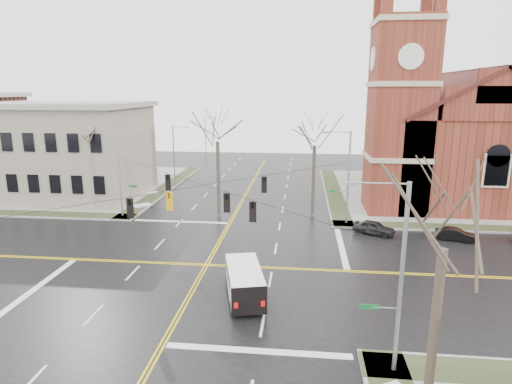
# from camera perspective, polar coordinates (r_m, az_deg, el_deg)

# --- Properties ---
(ground) EXTENTS (120.00, 120.00, 0.00)m
(ground) POSITION_cam_1_polar(r_m,az_deg,el_deg) (33.03, -6.61, -9.64)
(ground) COLOR black
(ground) RESTS_ON ground
(sidewalks) EXTENTS (80.00, 80.00, 0.17)m
(sidewalks) POSITION_cam_1_polar(r_m,az_deg,el_deg) (33.00, -6.61, -9.52)
(sidewalks) COLOR gray
(sidewalks) RESTS_ON ground
(road_markings) EXTENTS (100.00, 100.00, 0.01)m
(road_markings) POSITION_cam_1_polar(r_m,az_deg,el_deg) (33.03, -6.61, -9.63)
(road_markings) COLOR gold
(road_markings) RESTS_ON ground
(church) EXTENTS (24.28, 27.48, 27.50)m
(church) POSITION_cam_1_polar(r_m,az_deg,el_deg) (57.40, 24.45, 7.78)
(church) COLOR maroon
(church) RESTS_ON ground
(civic_building_a) EXTENTS (18.00, 14.00, 11.00)m
(civic_building_a) POSITION_cam_1_polar(r_m,az_deg,el_deg) (57.92, -24.00, 4.93)
(civic_building_a) COLOR gray
(civic_building_a) RESTS_ON ground
(signal_pole_ne) EXTENTS (2.75, 0.22, 9.00)m
(signal_pole_ne) POSITION_cam_1_polar(r_m,az_deg,el_deg) (42.09, 12.00, 2.25)
(signal_pole_ne) COLOR gray
(signal_pole_ne) RESTS_ON ground
(signal_pole_nw) EXTENTS (2.75, 0.22, 9.00)m
(signal_pole_nw) POSITION_cam_1_polar(r_m,az_deg,el_deg) (45.69, -17.56, 2.78)
(signal_pole_nw) COLOR gray
(signal_pole_nw) RESTS_ON ground
(signal_pole_se) EXTENTS (2.75, 0.22, 9.00)m
(signal_pole_se) POSITION_cam_1_polar(r_m,az_deg,el_deg) (20.24, 18.36, -10.38)
(signal_pole_se) COLOR gray
(signal_pole_se) RESTS_ON ground
(span_wires) EXTENTS (23.02, 23.02, 0.03)m
(span_wires) POSITION_cam_1_polar(r_m,az_deg,el_deg) (31.14, -6.91, 0.92)
(span_wires) COLOR black
(span_wires) RESTS_ON ground
(traffic_signals) EXTENTS (8.21, 8.26, 1.30)m
(traffic_signals) POSITION_cam_1_polar(r_m,az_deg,el_deg) (30.68, -7.15, -0.71)
(traffic_signals) COLOR black
(traffic_signals) RESTS_ON ground
(streetlight_north_a) EXTENTS (2.30, 0.20, 8.00)m
(streetlight_north_a) POSITION_cam_1_polar(r_m,az_deg,el_deg) (60.83, -10.78, 5.22)
(streetlight_north_a) COLOR gray
(streetlight_north_a) RESTS_ON ground
(streetlight_north_b) EXTENTS (2.30, 0.20, 8.00)m
(streetlight_north_b) POSITION_cam_1_polar(r_m,az_deg,el_deg) (80.03, -6.64, 7.28)
(streetlight_north_b) COLOR gray
(streetlight_north_b) RESTS_ON ground
(cargo_van) EXTENTS (3.29, 5.68, 2.04)m
(cargo_van) POSITION_cam_1_polar(r_m,az_deg,el_deg) (27.67, -1.60, -11.56)
(cargo_van) COLOR white
(cargo_van) RESTS_ON ground
(parked_car_a) EXTENTS (4.02, 2.90, 1.27)m
(parked_car_a) POSITION_cam_1_polar(r_m,az_deg,el_deg) (40.74, 15.46, -4.59)
(parked_car_a) COLOR black
(parked_car_a) RESTS_ON ground
(parked_car_b) EXTENTS (3.53, 2.04, 1.10)m
(parked_car_b) POSITION_cam_1_polar(r_m,az_deg,el_deg) (41.60, 25.04, -5.15)
(parked_car_b) COLOR black
(parked_car_b) RESTS_ON ground
(tree_nw_far) EXTENTS (4.00, 4.00, 11.37)m
(tree_nw_far) POSITION_cam_1_polar(r_m,az_deg,el_deg) (49.25, -20.88, 7.12)
(tree_nw_far) COLOR #342921
(tree_nw_far) RESTS_ON ground
(tree_nw_near) EXTENTS (4.00, 4.00, 11.53)m
(tree_nw_near) POSITION_cam_1_polar(r_m,az_deg,el_deg) (43.67, -5.16, 7.39)
(tree_nw_near) COLOR #342921
(tree_nw_near) RESTS_ON ground
(tree_ne) EXTENTS (4.00, 4.00, 10.85)m
(tree_ne) POSITION_cam_1_polar(r_m,az_deg,el_deg) (44.10, 7.84, 6.75)
(tree_ne) COLOR #342921
(tree_ne) RESTS_ON ground
(tree_se) EXTENTS (4.00, 4.00, 10.88)m
(tree_se) POSITION_cam_1_polar(r_m,az_deg,el_deg) (16.50, 23.83, -5.39)
(tree_se) COLOR #342921
(tree_se) RESTS_ON ground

